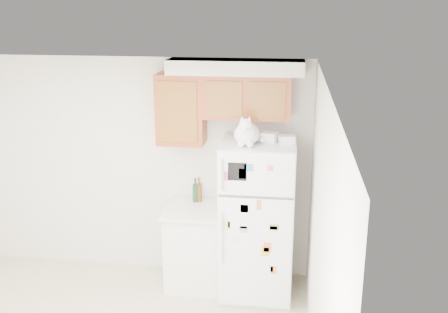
% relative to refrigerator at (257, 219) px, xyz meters
% --- Properties ---
extents(room_shell, '(3.84, 4.04, 2.52)m').
position_rel_refrigerator_xyz_m(room_shell, '(-1.22, -1.36, 0.82)').
color(room_shell, silver).
rests_on(room_shell, ground_plane).
extents(refrigerator, '(0.76, 0.78, 1.70)m').
position_rel_refrigerator_xyz_m(refrigerator, '(0.00, 0.00, 0.00)').
color(refrigerator, white).
rests_on(refrigerator, ground_plane).
extents(base_counter, '(0.64, 0.64, 0.92)m').
position_rel_refrigerator_xyz_m(base_counter, '(-0.69, 0.07, -0.39)').
color(base_counter, white).
rests_on(base_counter, ground_plane).
extents(cat, '(0.31, 0.46, 0.32)m').
position_rel_refrigerator_xyz_m(cat, '(-0.11, -0.12, 0.97)').
color(cat, white).
rests_on(cat, refrigerator).
extents(storage_box_back, '(0.21, 0.18, 0.10)m').
position_rel_refrigerator_xyz_m(storage_box_back, '(0.09, 0.02, 0.90)').
color(storage_box_back, white).
rests_on(storage_box_back, refrigerator).
extents(storage_box_front, '(0.17, 0.14, 0.09)m').
position_rel_refrigerator_xyz_m(storage_box_front, '(0.28, -0.05, 0.89)').
color(storage_box_front, white).
rests_on(storage_box_front, refrigerator).
extents(bottle_green, '(0.06, 0.06, 0.28)m').
position_rel_refrigerator_xyz_m(bottle_green, '(-0.71, 0.25, 0.21)').
color(bottle_green, '#19381E').
rests_on(bottle_green, base_counter).
extents(bottle_amber, '(0.07, 0.07, 0.28)m').
position_rel_refrigerator_xyz_m(bottle_amber, '(-0.67, 0.26, 0.21)').
color(bottle_amber, '#593814').
rests_on(bottle_amber, base_counter).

